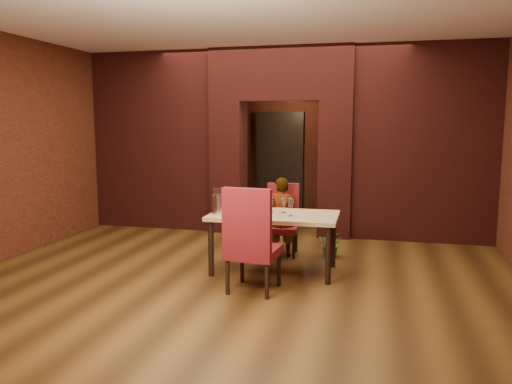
# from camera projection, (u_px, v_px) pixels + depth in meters

# --- Properties ---
(floor) EXTENTS (8.00, 8.00, 0.00)m
(floor) POSITION_uv_depth(u_px,v_px,m) (253.00, 263.00, 6.94)
(floor) COLOR #482E12
(floor) RESTS_ON ground
(ceiling) EXTENTS (7.00, 8.00, 0.04)m
(ceiling) POSITION_uv_depth(u_px,v_px,m) (253.00, 25.00, 6.50)
(ceiling) COLOR silver
(ceiling) RESTS_ON ground
(wall_back) EXTENTS (7.00, 0.04, 3.20)m
(wall_back) POSITION_uv_depth(u_px,v_px,m) (299.00, 139.00, 10.56)
(wall_back) COLOR maroon
(wall_back) RESTS_ON ground
(wall_front) EXTENTS (7.00, 0.04, 3.20)m
(wall_front) POSITION_uv_depth(u_px,v_px,m) (83.00, 183.00, 2.87)
(wall_front) COLOR maroon
(wall_front) RESTS_ON ground
(wall_left) EXTENTS (0.04, 8.00, 3.20)m
(wall_left) POSITION_uv_depth(u_px,v_px,m) (29.00, 145.00, 7.54)
(wall_left) COLOR maroon
(wall_left) RESTS_ON ground
(pillar_left) EXTENTS (0.55, 0.55, 2.30)m
(pillar_left) POSITION_uv_depth(u_px,v_px,m) (229.00, 167.00, 8.93)
(pillar_left) COLOR maroon
(pillar_left) RESTS_ON ground
(pillar_right) EXTENTS (0.55, 0.55, 2.30)m
(pillar_right) POSITION_uv_depth(u_px,v_px,m) (336.00, 169.00, 8.48)
(pillar_right) COLOR maroon
(pillar_right) RESTS_ON ground
(lintel) EXTENTS (2.45, 0.55, 0.90)m
(lintel) POSITION_uv_depth(u_px,v_px,m) (282.00, 75.00, 8.48)
(lintel) COLOR maroon
(lintel) RESTS_ON ground
(wing_wall_left) EXTENTS (2.28, 0.35, 3.20)m
(wing_wall_left) POSITION_uv_depth(u_px,v_px,m) (155.00, 141.00, 9.20)
(wing_wall_left) COLOR maroon
(wing_wall_left) RESTS_ON ground
(wing_wall_right) EXTENTS (2.28, 0.35, 3.20)m
(wing_wall_right) POSITION_uv_depth(u_px,v_px,m) (424.00, 144.00, 8.08)
(wing_wall_right) COLOR maroon
(wing_wall_right) RESTS_ON ground
(vent_panel) EXTENTS (0.40, 0.03, 0.50)m
(vent_panel) POSITION_uv_depth(u_px,v_px,m) (224.00, 203.00, 8.73)
(vent_panel) COLOR #9D4E2D
(vent_panel) RESTS_ON ground
(rear_door) EXTENTS (0.90, 0.08, 2.10)m
(rear_door) POSITION_uv_depth(u_px,v_px,m) (280.00, 164.00, 10.68)
(rear_door) COLOR black
(rear_door) RESTS_ON ground
(rear_door_frame) EXTENTS (1.02, 0.04, 2.22)m
(rear_door_frame) POSITION_uv_depth(u_px,v_px,m) (279.00, 165.00, 10.64)
(rear_door_frame) COLOR black
(rear_door_frame) RESTS_ON ground
(dining_table) EXTENTS (1.65, 0.95, 0.77)m
(dining_table) POSITION_uv_depth(u_px,v_px,m) (274.00, 243.00, 6.51)
(dining_table) COLOR tan
(dining_table) RESTS_ON ground
(chair_far) EXTENTS (0.51, 0.51, 1.04)m
(chair_far) POSITION_uv_depth(u_px,v_px,m) (282.00, 220.00, 7.31)
(chair_far) COLOR maroon
(chair_far) RESTS_ON ground
(chair_near) EXTENTS (0.61, 0.61, 1.23)m
(chair_near) POSITION_uv_depth(u_px,v_px,m) (254.00, 239.00, 5.74)
(chair_near) COLOR maroon
(chair_near) RESTS_ON ground
(person_seated) EXTENTS (0.45, 0.32, 1.16)m
(person_seated) POSITION_uv_depth(u_px,v_px,m) (281.00, 217.00, 7.24)
(person_seated) COLOR white
(person_seated) RESTS_ON ground
(wine_glass_a) EXTENTS (0.07, 0.07, 0.18)m
(wine_glass_a) POSITION_uv_depth(u_px,v_px,m) (271.00, 205.00, 6.59)
(wine_glass_a) COLOR white
(wine_glass_a) RESTS_ON dining_table
(wine_glass_b) EXTENTS (0.07, 0.07, 0.18)m
(wine_glass_b) POSITION_uv_depth(u_px,v_px,m) (284.00, 206.00, 6.54)
(wine_glass_b) COLOR white
(wine_glass_b) RESTS_ON dining_table
(wine_glass_c) EXTENTS (0.09, 0.09, 0.22)m
(wine_glass_c) POSITION_uv_depth(u_px,v_px,m) (290.00, 207.00, 6.28)
(wine_glass_c) COLOR silver
(wine_glass_c) RESTS_ON dining_table
(tasting_sheet) EXTENTS (0.38, 0.31, 0.00)m
(tasting_sheet) POSITION_uv_depth(u_px,v_px,m) (252.00, 216.00, 6.28)
(tasting_sheet) COLOR white
(tasting_sheet) RESTS_ON dining_table
(wine_bucket) EXTENTS (0.20, 0.20, 0.25)m
(wine_bucket) POSITION_uv_depth(u_px,v_px,m) (220.00, 204.00, 6.44)
(wine_bucket) COLOR silver
(wine_bucket) RESTS_ON dining_table
(water_bottle) EXTENTS (0.07, 0.07, 0.28)m
(water_bottle) POSITION_uv_depth(u_px,v_px,m) (249.00, 199.00, 6.75)
(water_bottle) COLOR white
(water_bottle) RESTS_ON dining_table
(potted_plant) EXTENTS (0.37, 0.32, 0.40)m
(potted_plant) POSITION_uv_depth(u_px,v_px,m) (331.00, 244.00, 7.22)
(potted_plant) COLOR #357227
(potted_plant) RESTS_ON ground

